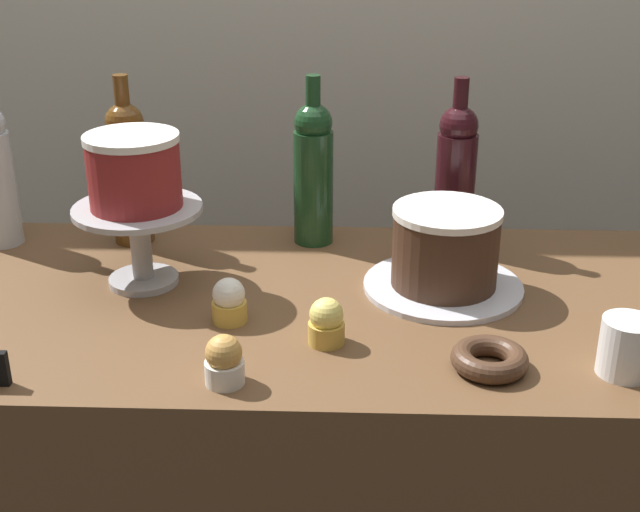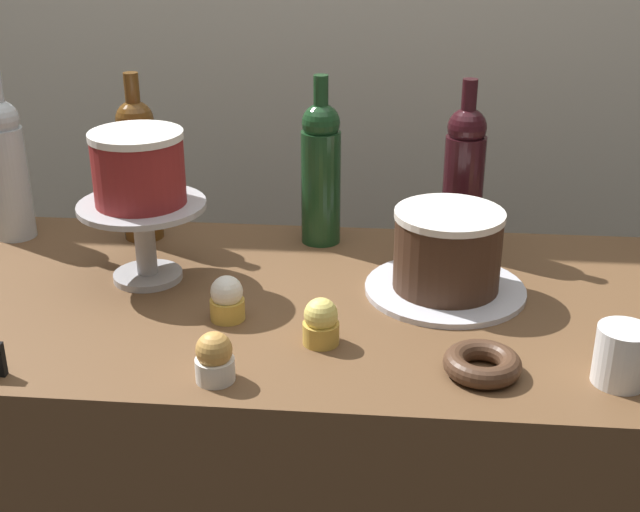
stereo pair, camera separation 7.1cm
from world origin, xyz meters
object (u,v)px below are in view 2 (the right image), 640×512
object	(u,v)px
cake_stand_pedestal	(144,228)
cupcake_caramel	(214,358)
white_layer_cake	(138,168)
wine_bottle_amber	(139,167)
wine_bottle_clear	(7,167)
coffee_cup_ceramic	(622,356)
chocolate_round_cake	(447,250)
wine_bottle_green	(321,171)
donut_chocolate	(482,364)
wine_bottle_dark_red	(464,176)
cupcake_lemon	(321,323)
cupcake_vanilla	(227,299)

from	to	relation	value
cake_stand_pedestal	cupcake_caramel	distance (m)	0.38
white_layer_cake	cupcake_caramel	world-z (taller)	white_layer_cake
white_layer_cake	wine_bottle_amber	bearing A→B (deg)	107.68
wine_bottle_clear	coffee_cup_ceramic	xyz separation A→B (m)	(1.07, -0.45, -0.10)
chocolate_round_cake	wine_bottle_clear	size ratio (longest dim) A/B	0.56
wine_bottle_green	wine_bottle_amber	xyz separation A→B (m)	(-0.35, -0.01, 0.00)
coffee_cup_ceramic	donut_chocolate	bearing A→B (deg)	178.38
white_layer_cake	wine_bottle_clear	size ratio (longest dim) A/B	0.48
white_layer_cake	chocolate_round_cake	bearing A→B (deg)	-0.62
cake_stand_pedestal	donut_chocolate	xyz separation A→B (m)	(0.56, -0.27, -0.08)
wine_bottle_dark_red	cupcake_lemon	bearing A→B (deg)	-120.34
white_layer_cake	chocolate_round_cake	xyz separation A→B (m)	(0.52, -0.01, -0.13)
chocolate_round_cake	wine_bottle_amber	size ratio (longest dim) A/B	0.56
chocolate_round_cake	white_layer_cake	bearing A→B (deg)	179.38
wine_bottle_dark_red	donut_chocolate	world-z (taller)	wine_bottle_dark_red
wine_bottle_clear	coffee_cup_ceramic	bearing A→B (deg)	-22.67
cupcake_lemon	cupcake_caramel	xyz separation A→B (m)	(-0.14, -0.12, 0.00)
wine_bottle_dark_red	chocolate_round_cake	bearing A→B (deg)	-100.01
cupcake_vanilla	wine_bottle_clear	bearing A→B (deg)	147.55
wine_bottle_dark_red	donut_chocolate	size ratio (longest dim) A/B	2.91
wine_bottle_green	cupcake_vanilla	world-z (taller)	wine_bottle_green
wine_bottle_dark_red	wine_bottle_green	bearing A→B (deg)	177.87
cake_stand_pedestal	white_layer_cake	distance (m)	0.11
cupcake_lemon	donut_chocolate	bearing A→B (deg)	-15.85
wine_bottle_green	cake_stand_pedestal	bearing A→B (deg)	-144.91
cupcake_caramel	cupcake_vanilla	size ratio (longest dim) A/B	1.00
chocolate_round_cake	cupcake_caramel	world-z (taller)	chocolate_round_cake
chocolate_round_cake	wine_bottle_green	distance (m)	0.32
coffee_cup_ceramic	cupcake_caramel	bearing A→B (deg)	-175.33
cupcake_caramel	cupcake_vanilla	distance (m)	0.18
coffee_cup_ceramic	wine_bottle_green	bearing A→B (deg)	134.10
white_layer_cake	coffee_cup_ceramic	xyz separation A→B (m)	(0.75, -0.27, -0.16)
donut_chocolate	coffee_cup_ceramic	size ratio (longest dim) A/B	1.32
cake_stand_pedestal	cupcake_caramel	world-z (taller)	cake_stand_pedestal
cupcake_lemon	cupcake_caramel	size ratio (longest dim) A/B	1.00
cake_stand_pedestal	wine_bottle_amber	bearing A→B (deg)	107.68
wine_bottle_green	wine_bottle_amber	distance (m)	0.35
cupcake_lemon	cupcake_caramel	distance (m)	0.18
chocolate_round_cake	cupcake_caramel	size ratio (longest dim) A/B	2.47
wine_bottle_dark_red	wine_bottle_green	size ratio (longest dim) A/B	1.00
cupcake_lemon	cupcake_vanilla	world-z (taller)	same
cupcake_lemon	wine_bottle_dark_red	bearing A→B (deg)	59.66
white_layer_cake	wine_bottle_clear	bearing A→B (deg)	151.43
cake_stand_pedestal	wine_bottle_amber	size ratio (longest dim) A/B	0.68
wine_bottle_clear	white_layer_cake	bearing A→B (deg)	-28.57
wine_bottle_green	wine_bottle_clear	bearing A→B (deg)	-176.97
donut_chocolate	coffee_cup_ceramic	distance (m)	0.19
coffee_cup_ceramic	white_layer_cake	bearing A→B (deg)	159.97
white_layer_cake	cupcake_caramel	size ratio (longest dim) A/B	2.12
cupcake_lemon	wine_bottle_clear	bearing A→B (deg)	149.81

